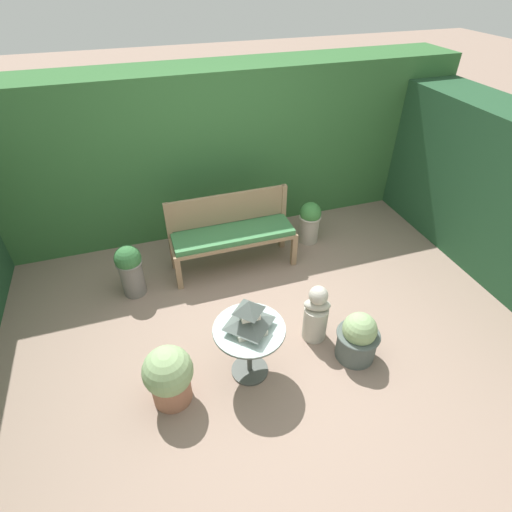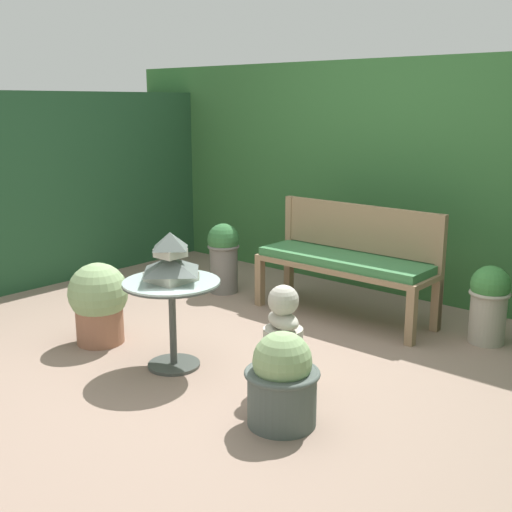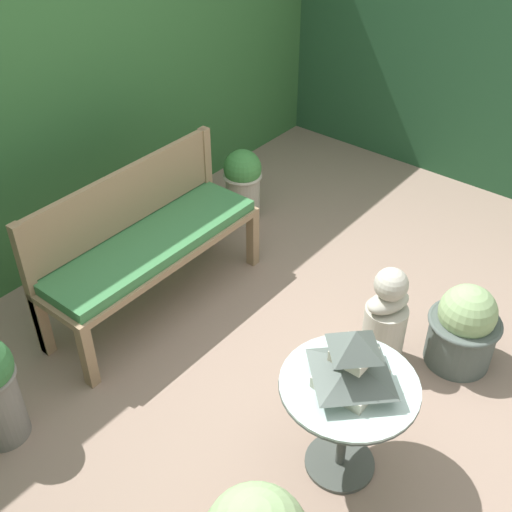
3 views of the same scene
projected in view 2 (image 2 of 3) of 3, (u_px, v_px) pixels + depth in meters
name	position (u px, v px, depth m)	size (l,w,h in m)	color
ground	(249.00, 360.00, 4.11)	(30.00, 30.00, 0.00)	gray
foliage_hedge_back	(422.00, 177.00, 5.54)	(6.40, 0.73, 1.96)	#336633
foliage_hedge_left	(26.00, 187.00, 5.83)	(0.70, 3.50, 1.70)	#234C2D
garden_bench	(344.00, 265.00, 4.83)	(1.40, 0.44, 0.48)	#937556
bench_backrest	(359.00, 235.00, 4.93)	(1.40, 0.06, 0.85)	#937556
patio_table	(172.00, 300.00, 3.91)	(0.60, 0.60, 0.55)	#424742
pagoda_birdhouse	(171.00, 261.00, 3.85)	(0.33, 0.33, 0.30)	beige
garden_bust	(283.00, 343.00, 3.64)	(0.28, 0.23, 0.62)	#B7B2A3
potted_plant_bench_left	(224.00, 255.00, 5.50)	(0.27, 0.27, 0.60)	slate
potted_plant_table_near	(99.00, 302.00, 4.35)	(0.40, 0.40, 0.56)	#9E664C
potted_plant_patio_mid	(489.00, 302.00, 4.34)	(0.27, 0.27, 0.54)	#ADA393
potted_plant_bench_right	(282.00, 381.00, 3.24)	(0.39, 0.39, 0.50)	#4C5651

